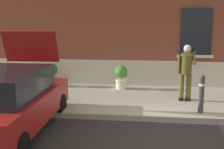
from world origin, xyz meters
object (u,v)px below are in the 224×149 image
object	(u,v)px
hatchback_car_red	(9,100)
bollard_near_person	(201,92)
planter_terracotta	(52,74)
planter_cream	(122,76)
person_on_phone	(186,69)

from	to	relation	value
hatchback_car_red	bollard_near_person	world-z (taller)	hatchback_car_red
hatchback_car_red	bollard_near_person	xyz separation A→B (m)	(4.58, 1.62, -0.09)
planter_terracotta	hatchback_car_red	bearing A→B (deg)	-84.50
hatchback_car_red	planter_cream	size ratio (longest dim) A/B	4.77
person_on_phone	planter_terracotta	size ratio (longest dim) A/B	2.03
person_on_phone	planter_terracotta	world-z (taller)	person_on_phone
planter_cream	bollard_near_person	bearing A→B (deg)	-47.78
hatchback_car_red	planter_terracotta	xyz separation A→B (m)	(-0.42, 4.36, -0.19)
planter_cream	planter_terracotta	bearing A→B (deg)	176.65
hatchback_car_red	bollard_near_person	size ratio (longest dim) A/B	3.92
bollard_near_person	planter_cream	bearing A→B (deg)	132.22
planter_cream	hatchback_car_red	bearing A→B (deg)	-117.98
bollard_near_person	person_on_phone	xyz separation A→B (m)	(-0.27, 1.14, 0.44)
planter_terracotta	planter_cream	size ratio (longest dim) A/B	1.00
hatchback_car_red	planter_terracotta	distance (m)	4.39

